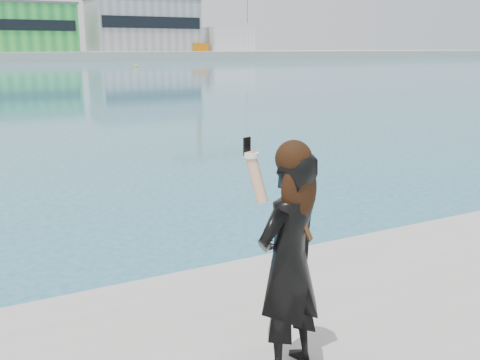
% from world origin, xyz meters
% --- Properties ---
extents(warehouse_green, '(30.60, 16.36, 10.50)m').
position_xyz_m(warehouse_green, '(8.00, 127.98, 7.26)').
color(warehouse_green, green).
rests_on(warehouse_green, far_quay).
extents(warehouse_grey_right, '(25.50, 15.35, 12.50)m').
position_xyz_m(warehouse_grey_right, '(40.00, 127.98, 8.26)').
color(warehouse_grey_right, gray).
rests_on(warehouse_grey_right, far_quay).
extents(ancillary_shed, '(12.00, 10.00, 6.00)m').
position_xyz_m(ancillary_shed, '(62.00, 126.00, 5.00)').
color(ancillary_shed, silver).
rests_on(ancillary_shed, far_quay).
extents(flagpole_right, '(1.28, 0.16, 8.00)m').
position_xyz_m(flagpole_right, '(22.09, 121.00, 6.54)').
color(flagpole_right, silver).
rests_on(flagpole_right, far_quay).
extents(buoy_near, '(0.50, 0.50, 0.50)m').
position_xyz_m(buoy_near, '(22.50, 77.57, 0.00)').
color(buoy_near, yellow).
rests_on(buoy_near, ground).
extents(woman, '(0.65, 0.53, 1.64)m').
position_xyz_m(woman, '(-0.43, -0.89, 1.63)').
color(woman, black).
rests_on(woman, near_quay).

